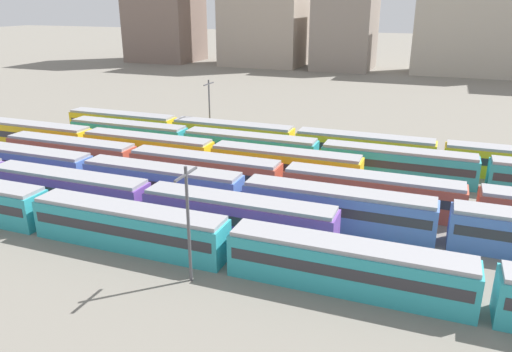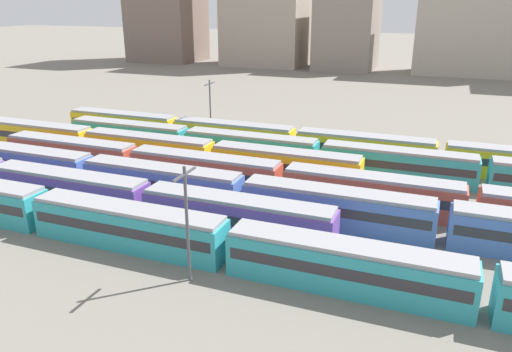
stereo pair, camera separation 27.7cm
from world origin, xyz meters
name	(u,v)px [view 2 (the right image)]	position (x,y,z in m)	size (l,w,h in m)	color
ground_plane	(67,166)	(0.00, 15.60, 0.00)	(600.00, 600.00, 0.00)	slate
train_track_0	(228,244)	(30.02, 0.00, 1.90)	(74.70, 3.06, 3.75)	teal
train_track_1	(69,189)	(9.68, 5.20, 1.90)	(55.80, 3.06, 3.75)	#6B429E
train_track_2	(443,223)	(45.92, 10.40, 1.90)	(112.50, 3.06, 3.75)	#4C70BC
train_track_3	(371,192)	(38.94, 15.60, 1.90)	(93.60, 3.06, 3.75)	#BC4C38
train_track_4	(148,149)	(9.20, 20.80, 1.90)	(55.80, 3.06, 3.75)	yellow
train_track_5	(484,173)	(49.91, 26.00, 1.90)	(112.50, 3.06, 3.75)	teal
train_track_6	(296,141)	(26.25, 31.20, 1.90)	(74.70, 3.06, 3.75)	yellow
catenary_pole_0	(187,219)	(28.14, -3.08, 5.16)	(0.24, 3.20, 9.24)	#4C4C51
catenary_pole_1	(210,106)	(11.68, 34.39, 5.10)	(0.24, 3.20, 9.13)	#4C4C51
distant_building_1	(266,1)	(-12.03, 124.31, 20.23)	(25.54, 19.45, 40.45)	#A89989
distant_building_2	(347,31)	(14.47, 124.31, 11.48)	(17.32, 20.87, 22.95)	gray
distant_building_3	(472,22)	(49.39, 124.31, 14.47)	(29.04, 15.45, 28.94)	#B2A899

